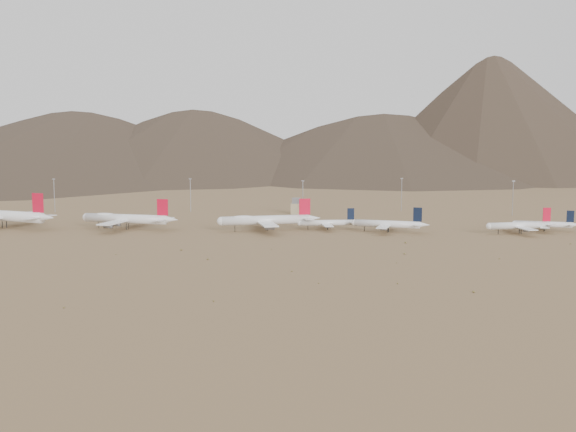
{
  "coord_description": "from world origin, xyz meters",
  "views": [
    {
      "loc": [
        48.02,
        -353.29,
        54.87
      ],
      "look_at": [
        28.45,
        30.0,
        9.19
      ],
      "focal_mm": 40.0,
      "sensor_mm": 36.0,
      "label": 1
    }
  ],
  "objects_px": {
    "widebody_west": "(3,216)",
    "widebody_centre": "(126,219)",
    "narrowbody_b": "(389,224)",
    "widebody_east": "(266,220)",
    "narrowbody_a": "(328,223)",
    "control_tower": "(296,207)"
  },
  "relations": [
    {
      "from": "widebody_west",
      "to": "widebody_centre",
      "type": "distance_m",
      "value": 78.8
    },
    {
      "from": "widebody_centre",
      "to": "widebody_west",
      "type": "bearing_deg",
      "value": -169.19
    },
    {
      "from": "widebody_west",
      "to": "narrowbody_b",
      "type": "relative_size",
      "value": 1.6
    },
    {
      "from": "narrowbody_b",
      "to": "widebody_centre",
      "type": "bearing_deg",
      "value": -167.52
    },
    {
      "from": "widebody_east",
      "to": "narrowbody_b",
      "type": "height_order",
      "value": "widebody_east"
    },
    {
      "from": "widebody_east",
      "to": "narrowbody_a",
      "type": "bearing_deg",
      "value": -5.77
    },
    {
      "from": "widebody_centre",
      "to": "widebody_east",
      "type": "bearing_deg",
      "value": 10.87
    },
    {
      "from": "narrowbody_b",
      "to": "control_tower",
      "type": "relative_size",
      "value": 3.82
    },
    {
      "from": "narrowbody_a",
      "to": "narrowbody_b",
      "type": "bearing_deg",
      "value": -24.48
    },
    {
      "from": "widebody_east",
      "to": "narrowbody_a",
      "type": "height_order",
      "value": "widebody_east"
    },
    {
      "from": "widebody_east",
      "to": "widebody_centre",
      "type": "bearing_deg",
      "value": 162.86
    },
    {
      "from": "widebody_west",
      "to": "narrowbody_a",
      "type": "xyz_separation_m",
      "value": [
        203.08,
        3.24,
        -3.64
      ]
    },
    {
      "from": "widebody_centre",
      "to": "narrowbody_a",
      "type": "xyz_separation_m",
      "value": [
        124.31,
        4.97,
        -2.42
      ]
    },
    {
      "from": "narrowbody_a",
      "to": "widebody_east",
      "type": "bearing_deg",
      "value": -178.93
    },
    {
      "from": "widebody_west",
      "to": "control_tower",
      "type": "bearing_deg",
      "value": 45.62
    },
    {
      "from": "control_tower",
      "to": "widebody_centre",
      "type": "bearing_deg",
      "value": -139.38
    },
    {
      "from": "widebody_west",
      "to": "widebody_centre",
      "type": "height_order",
      "value": "widebody_west"
    },
    {
      "from": "widebody_west",
      "to": "narrowbody_a",
      "type": "height_order",
      "value": "widebody_west"
    },
    {
      "from": "widebody_centre",
      "to": "narrowbody_a",
      "type": "bearing_deg",
      "value": 14.36
    },
    {
      "from": "narrowbody_a",
      "to": "widebody_west",
      "type": "bearing_deg",
      "value": 171.81
    },
    {
      "from": "widebody_west",
      "to": "widebody_centre",
      "type": "xyz_separation_m",
      "value": [
        78.77,
        -1.73,
        -1.22
      ]
    },
    {
      "from": "widebody_west",
      "to": "widebody_east",
      "type": "bearing_deg",
      "value": 19.05
    }
  ]
}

